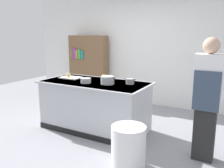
% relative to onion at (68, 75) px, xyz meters
% --- Properties ---
extents(ground_plane, '(10.00, 10.00, 0.00)m').
position_rel_onion_xyz_m(ground_plane, '(0.65, -0.06, -0.96)').
color(ground_plane, gray).
extents(back_wall, '(6.40, 0.12, 3.00)m').
position_rel_onion_xyz_m(back_wall, '(0.65, 2.04, 0.54)').
color(back_wall, white).
rests_on(back_wall, ground_plane).
extents(counter_island, '(1.98, 0.98, 0.90)m').
position_rel_onion_xyz_m(counter_island, '(0.65, -0.06, -0.50)').
color(counter_island, '#B7BABF').
rests_on(counter_island, ground_plane).
extents(cutting_board, '(0.40, 0.28, 0.02)m').
position_rel_onion_xyz_m(cutting_board, '(0.03, 0.03, -0.05)').
color(cutting_board, silver).
rests_on(cutting_board, counter_island).
extents(onion, '(0.09, 0.09, 0.09)m').
position_rel_onion_xyz_m(onion, '(0.00, 0.00, 0.00)').
color(onion, tan).
rests_on(onion, cutting_board).
extents(stock_pot, '(0.30, 0.24, 0.14)m').
position_rel_onion_xyz_m(stock_pot, '(0.95, -0.11, 0.01)').
color(stock_pot, '#B7BABF').
rests_on(stock_pot, counter_island).
extents(sauce_pan, '(0.21, 0.14, 0.09)m').
position_rel_onion_xyz_m(sauce_pan, '(1.28, 0.09, -0.01)').
color(sauce_pan, '#99999E').
rests_on(sauce_pan, counter_island).
extents(mixing_bowl, '(0.19, 0.19, 0.09)m').
position_rel_onion_xyz_m(mixing_bowl, '(0.57, -0.22, -0.02)').
color(mixing_bowl, '#B7BABF').
rests_on(mixing_bowl, counter_island).
extents(juice_cup, '(0.07, 0.07, 0.10)m').
position_rel_onion_xyz_m(juice_cup, '(0.70, 0.17, -0.01)').
color(juice_cup, yellow).
rests_on(juice_cup, counter_island).
extents(trash_bin, '(0.46, 0.46, 0.58)m').
position_rel_onion_xyz_m(trash_bin, '(1.77, -0.95, -0.67)').
color(trash_bin, white).
rests_on(trash_bin, ground_plane).
extents(person_chef, '(0.38, 0.25, 1.72)m').
position_rel_onion_xyz_m(person_chef, '(2.60, -0.23, -0.05)').
color(person_chef, '#252525').
rests_on(person_chef, ground_plane).
extents(bookshelf, '(1.10, 0.31, 1.70)m').
position_rel_onion_xyz_m(bookshelf, '(-0.74, 1.74, -0.11)').
color(bookshelf, brown).
rests_on(bookshelf, ground_plane).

